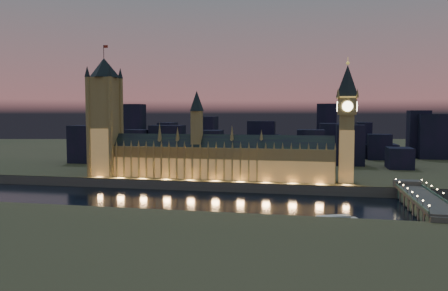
% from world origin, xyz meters
% --- Properties ---
extents(ground_plane, '(2000.00, 2000.00, 0.00)m').
position_xyz_m(ground_plane, '(0.00, 0.00, 0.00)').
color(ground_plane, black).
rests_on(ground_plane, ground).
extents(north_bank, '(2000.00, 960.00, 8.00)m').
position_xyz_m(north_bank, '(0.00, 520.00, 4.00)').
color(north_bank, '#43482B').
rests_on(north_bank, ground).
extents(embankment_wall, '(2000.00, 2.50, 8.00)m').
position_xyz_m(embankment_wall, '(0.00, 41.00, 4.00)').
color(embankment_wall, '#4E4847').
rests_on(embankment_wall, ground).
extents(palace_of_westminster, '(202.00, 23.85, 78.00)m').
position_xyz_m(palace_of_westminster, '(-2.18, 61.74, 26.37)').
color(palace_of_westminster, '#9E7D46').
rests_on(palace_of_westminster, north_bank).
extents(victoria_tower, '(31.68, 31.68, 120.92)m').
position_xyz_m(victoria_tower, '(-110.00, 61.92, 67.99)').
color(victoria_tower, '#9E7D46').
rests_on(victoria_tower, north_bank).
extents(elizabeth_tower, '(18.00, 18.00, 104.25)m').
position_xyz_m(elizabeth_tower, '(108.00, 61.92, 66.02)').
color(elizabeth_tower, '#9E7D46').
rests_on(elizabeth_tower, north_bank).
extents(westminster_bridge, '(19.66, 113.00, 15.90)m').
position_xyz_m(westminster_bridge, '(153.52, -3.44, 5.98)').
color(westminster_bridge, '#4E4847').
rests_on(westminster_bridge, ground).
extents(river_boat, '(38.66, 23.20, 4.50)m').
position_xyz_m(river_boat, '(93.52, -49.33, 1.56)').
color(river_boat, '#4E4847').
rests_on(river_boat, ground).
extents(city_backdrop, '(477.62, 215.63, 72.05)m').
position_xyz_m(city_backdrop, '(32.36, 246.01, 30.13)').
color(city_backdrop, black).
rests_on(city_backdrop, north_bank).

